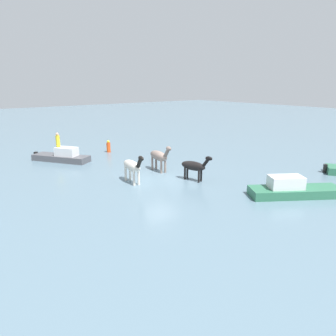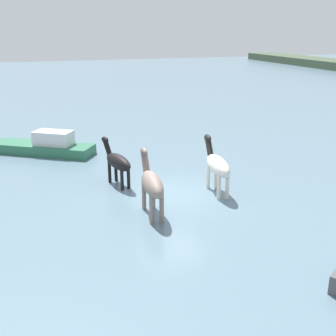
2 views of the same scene
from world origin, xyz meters
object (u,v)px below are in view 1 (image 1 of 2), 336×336
at_px(horse_gray_outer, 194,166).
at_px(person_helmsman_aft, 58,140).
at_px(boat_skiff_near, 62,157).
at_px(horse_mid_herd, 159,156).
at_px(boat_dinghy_port, 294,191).
at_px(buoy_channel_marker, 109,147).
at_px(horse_chestnut_trailing, 132,166).

xyz_separation_m(horse_gray_outer, person_helmsman_aft, (10.77, 5.24, 0.75)).
bearing_deg(boat_skiff_near, person_helmsman_aft, -156.72).
distance_m(horse_mid_herd, boat_skiff_near, 8.75).
distance_m(boat_skiff_near, boat_dinghy_port, 18.00).
height_order(boat_skiff_near, buoy_channel_marker, boat_skiff_near).
relative_size(horse_chestnut_trailing, person_helmsman_aft, 2.22).
distance_m(horse_mid_herd, buoy_channel_marker, 8.14).
bearing_deg(horse_chestnut_trailing, buoy_channel_marker, 166.96).
bearing_deg(boat_dinghy_port, person_helmsman_aft, -31.64).
bearing_deg(horse_gray_outer, boat_skiff_near, -169.72).
bearing_deg(boat_dinghy_port, horse_mid_herd, -38.19).
height_order(horse_gray_outer, boat_dinghy_port, horse_gray_outer).
xyz_separation_m(horse_gray_outer, boat_dinghy_port, (-5.66, -2.55, -0.68)).
height_order(horse_chestnut_trailing, buoy_channel_marker, horse_chestnut_trailing).
xyz_separation_m(horse_gray_outer, buoy_channel_marker, (11.35, 0.42, -0.49)).
distance_m(horse_gray_outer, boat_skiff_near, 11.82).
bearing_deg(buoy_channel_marker, boat_dinghy_port, -170.07).
distance_m(horse_chestnut_trailing, boat_dinghy_port, 9.84).
bearing_deg(buoy_channel_marker, boat_skiff_near, 98.56).
relative_size(boat_dinghy_port, person_helmsman_aft, 4.36).
bearing_deg(horse_gray_outer, buoy_channel_marker, 167.01).
height_order(horse_gray_outer, buoy_channel_marker, horse_gray_outer).
bearing_deg(boat_dinghy_port, boat_skiff_near, -32.00).
bearing_deg(horse_mid_herd, boat_skiff_near, -144.15).
bearing_deg(boat_skiff_near, buoy_channel_marker, 64.88).
relative_size(horse_gray_outer, boat_dinghy_port, 0.45).
height_order(horse_mid_herd, boat_dinghy_port, horse_mid_herd).
distance_m(horse_chestnut_trailing, buoy_channel_marker, 9.79).
distance_m(horse_mid_herd, boat_dinghy_port, 9.44).
distance_m(horse_chestnut_trailing, horse_gray_outer, 4.05).
bearing_deg(person_helmsman_aft, horse_gray_outer, -154.05).
bearing_deg(horse_mid_herd, buoy_channel_marker, -176.25).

